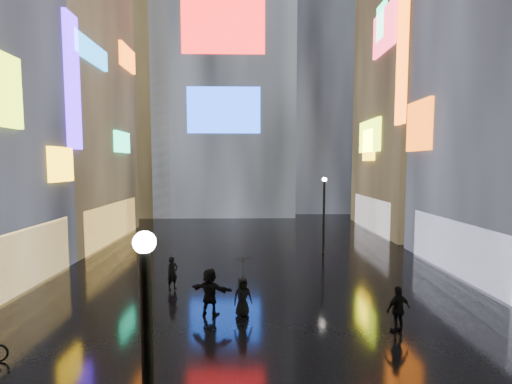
{
  "coord_description": "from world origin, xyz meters",
  "views": [
    {
      "loc": [
        -0.29,
        -1.19,
        6.07
      ],
      "look_at": [
        0.0,
        12.0,
        5.0
      ],
      "focal_mm": 24.0,
      "sensor_mm": 36.0,
      "label": 1
    }
  ],
  "objects": [
    {
      "name": "pedestrian_5",
      "position": [
        -1.85,
        12.22,
        0.96
      ],
      "size": [
        1.86,
        1.09,
        1.91
      ],
      "primitive_type": "imported",
      "rotation": [
        0.0,
        0.0,
        2.82
      ],
      "color": "black",
      "rests_on": "ground"
    },
    {
      "name": "pedestrian_6",
      "position": [
        -4.0,
        15.14,
        0.8
      ],
      "size": [
        0.68,
        0.69,
        1.6
      ],
      "primitive_type": "imported",
      "rotation": [
        0.0,
        0.0,
        0.8
      ],
      "color": "black",
      "rests_on": "ground"
    },
    {
      "name": "tower_flank_right",
      "position": [
        9.0,
        46.0,
        17.0
      ],
      "size": [
        12.0,
        12.0,
        34.0
      ],
      "primitive_type": "cube",
      "color": "black",
      "rests_on": "ground"
    },
    {
      "name": "ground",
      "position": [
        0.0,
        20.0,
        0.0
      ],
      "size": [
        140.0,
        140.0,
        0.0
      ],
      "primitive_type": "plane",
      "color": "black",
      "rests_on": "ground"
    },
    {
      "name": "pedestrian_4",
      "position": [
        -0.53,
        12.09,
        0.78
      ],
      "size": [
        0.88,
        0.71,
        1.56
      ],
      "primitive_type": "imported",
      "rotation": [
        0.0,
        0.0,
        0.31
      ],
      "color": "black",
      "rests_on": "ground"
    },
    {
      "name": "tower_flank_left",
      "position": [
        -14.0,
        42.0,
        13.0
      ],
      "size": [
        10.0,
        10.0,
        26.0
      ],
      "primitive_type": "cube",
      "color": "black",
      "rests_on": "ground"
    },
    {
      "name": "lamp_far",
      "position": [
        4.83,
        21.74,
        2.94
      ],
      "size": [
        0.3,
        0.3,
        5.2
      ],
      "color": "black",
      "rests_on": "ground"
    },
    {
      "name": "pedestrian_3",
      "position": [
        5.11,
        10.64,
        0.85
      ],
      "size": [
        1.07,
        0.7,
        1.7
      ],
      "primitive_type": "imported",
      "rotation": [
        0.0,
        0.0,
        3.46
      ],
      "color": "black",
      "rests_on": "ground"
    },
    {
      "name": "building_left_far",
      "position": [
        -15.98,
        26.0,
        10.98
      ],
      "size": [
        10.28,
        12.0,
        22.0
      ],
      "color": "black",
      "rests_on": "ground"
    },
    {
      "name": "umbrella_2",
      "position": [
        -0.53,
        12.09,
        2.0
      ],
      "size": [
        1.34,
        1.34,
        0.87
      ],
      "primitive_type": "imported",
      "rotation": [
        0.0,
        0.0,
        3.75
      ],
      "color": "black",
      "rests_on": "pedestrian_4"
    },
    {
      "name": "tower_main",
      "position": [
        -3.0,
        43.97,
        21.01
      ],
      "size": [
        16.0,
        14.2,
        42.0
      ],
      "color": "black",
      "rests_on": "ground"
    },
    {
      "name": "building_right_far",
      "position": [
        15.98,
        30.0,
        13.98
      ],
      "size": [
        10.28,
        12.0,
        28.0
      ],
      "color": "black",
      "rests_on": "ground"
    }
  ]
}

